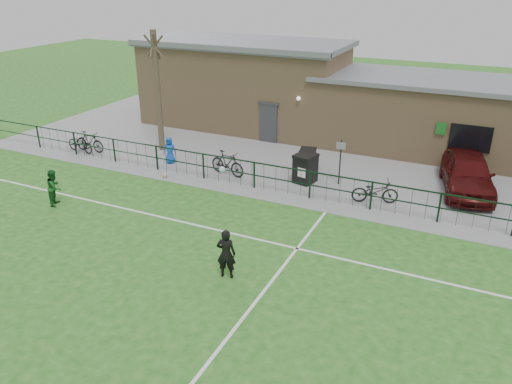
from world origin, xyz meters
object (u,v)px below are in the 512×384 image
at_px(wheelie_bin_right, 308,161).
at_px(sign_post, 340,162).
at_px(bicycle_b, 90,142).
at_px(ball_ground, 165,175).
at_px(bare_tree, 158,92).
at_px(car_maroon, 468,173).
at_px(wheelie_bin_left, 305,169).
at_px(spectator_child, 170,150).
at_px(bicycle_a, 80,143).
at_px(bicycle_d, 227,163).
at_px(outfield_player, 55,187).
at_px(bicycle_e, 375,191).

height_order(wheelie_bin_right, sign_post, sign_post).
xyz_separation_m(bicycle_b, ball_ground, (5.49, -1.31, -0.43)).
height_order(bare_tree, bicycle_b, bare_tree).
bearing_deg(sign_post, bicycle_b, -174.28).
bearing_deg(car_maroon, sign_post, -173.37).
distance_m(wheelie_bin_left, wheelie_bin_right, 1.27).
bearing_deg(wheelie_bin_right, bare_tree, 170.56).
relative_size(wheelie_bin_right, spectator_child, 0.79).
xyz_separation_m(wheelie_bin_left, bicycle_a, (-11.79, -1.13, -0.13)).
bearing_deg(car_maroon, ball_ground, -172.02).
height_order(bicycle_d, outfield_player, outfield_player).
height_order(bare_tree, outfield_player, bare_tree).
xyz_separation_m(bicycle_b, spectator_child, (4.68, 0.34, 0.12)).
bearing_deg(bicycle_d, wheelie_bin_left, -66.32).
height_order(bare_tree, car_maroon, bare_tree).
relative_size(bicycle_a, outfield_player, 1.22).
bearing_deg(bare_tree, outfield_player, -89.52).
height_order(bicycle_a, ball_ground, bicycle_a).
bearing_deg(bicycle_e, bicycle_a, 71.60).
height_order(wheelie_bin_right, bicycle_a, wheelie_bin_right).
distance_m(bare_tree, bicycle_e, 11.89).
bearing_deg(wheelie_bin_right, ball_ground, -159.64).
height_order(wheelie_bin_right, bicycle_b, bicycle_b).
distance_m(bicycle_a, ball_ground, 6.01).
xyz_separation_m(bicycle_a, outfield_player, (3.61, -5.20, 0.24)).
xyz_separation_m(wheelie_bin_right, bicycle_d, (-3.14, -1.93, 0.05)).
bearing_deg(outfield_player, car_maroon, -85.97).
xyz_separation_m(bicycle_e, ball_ground, (-9.13, -1.38, -0.39)).
relative_size(bicycle_d, outfield_player, 1.28).
relative_size(wheelie_bin_right, bicycle_b, 0.58).
relative_size(bicycle_b, bicycle_e, 0.95).
bearing_deg(spectator_child, wheelie_bin_left, -16.76).
distance_m(car_maroon, outfield_player, 16.82).
distance_m(bare_tree, bicycle_a, 4.83).
bearing_deg(bicycle_a, spectator_child, -75.53).
bearing_deg(wheelie_bin_left, sign_post, 28.15).
xyz_separation_m(sign_post, outfield_player, (-9.59, -6.73, -0.29)).
xyz_separation_m(bare_tree, bicycle_d, (4.76, -1.68, -2.42)).
relative_size(car_maroon, bicycle_b, 2.71).
bearing_deg(sign_post, spectator_child, -173.38).
relative_size(sign_post, bicycle_b, 1.15).
xyz_separation_m(bare_tree, bicycle_b, (-3.14, -1.85, -2.46)).
xyz_separation_m(sign_post, bicycle_e, (1.83, -1.22, -0.52)).
relative_size(bicycle_a, bicycle_b, 1.02).
xyz_separation_m(wheelie_bin_left, bicycle_e, (3.25, -0.82, -0.11)).
distance_m(wheelie_bin_left, bicycle_e, 3.35).
bearing_deg(wheelie_bin_left, bicycle_d, -156.10).
relative_size(bicycle_e, spectator_child, 1.43).
relative_size(sign_post, spectator_child, 1.56).
relative_size(sign_post, outfield_player, 1.38).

